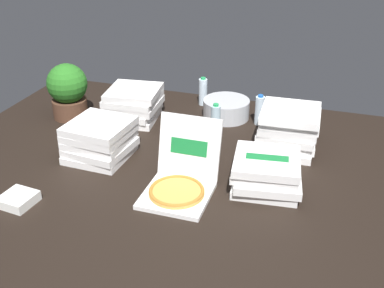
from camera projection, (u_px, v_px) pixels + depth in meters
name	position (u px, v px, depth m)	size (l,w,h in m)	color
ground_plane	(185.00, 173.00, 2.76)	(3.20, 2.40, 0.02)	black
open_pizza_box	(180.00, 179.00, 2.54)	(0.36, 0.46, 0.37)	white
pizza_stack_left_mid	(267.00, 172.00, 2.57)	(0.42, 0.41, 0.19)	white
pizza_stack_right_near	(133.00, 104.00, 3.36)	(0.42, 0.41, 0.23)	white
pizza_stack_right_mid	(288.00, 129.00, 2.95)	(0.39, 0.40, 0.28)	white
pizza_stack_left_near	(100.00, 140.00, 2.87)	(0.39, 0.39, 0.23)	white
ice_bucket	(226.00, 109.00, 3.41)	(0.34, 0.34, 0.14)	#B7BABF
water_bottle_0	(260.00, 110.00, 3.29)	(0.07, 0.07, 0.22)	silver
water_bottle_1	(203.00, 92.00, 3.61)	(0.07, 0.07, 0.22)	silver
water_bottle_2	(216.00, 120.00, 3.15)	(0.07, 0.07, 0.22)	silver
potted_plant	(68.00, 90.00, 3.36)	(0.29, 0.29, 0.40)	#513323
napkin_pile	(18.00, 199.00, 2.46)	(0.17, 0.17, 0.05)	white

